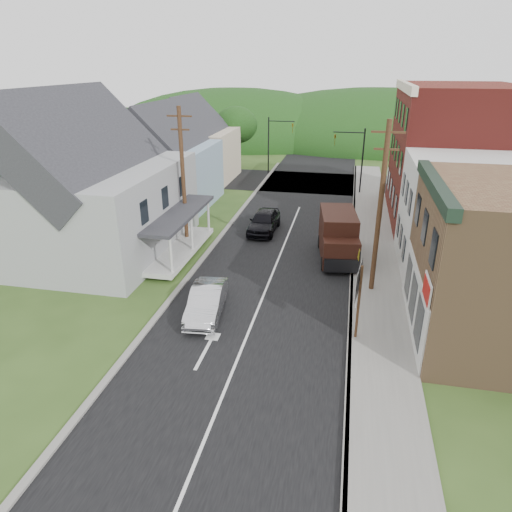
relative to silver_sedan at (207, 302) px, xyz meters
The scene contains 24 objects.
ground 2.56m from the silver_sedan, 18.18° to the left, with size 120.00×120.00×0.00m, color #2D4719.
road 11.04m from the silver_sedan, 77.75° to the left, with size 9.00×90.00×0.02m, color black.
cross_road 27.88m from the silver_sedan, 85.19° to the left, with size 60.00×9.00×0.02m, color black.
sidewalk_right 12.05m from the silver_sedan, 46.78° to the left, with size 2.80×55.00×0.15m, color slate.
curb_right 11.17m from the silver_sedan, 51.85° to the left, with size 0.20×55.00×0.15m, color slate.
curb_left 9.09m from the silver_sedan, 104.77° to the left, with size 0.30×55.00×0.12m, color slate.
storefront_white 16.15m from the silver_sedan, 31.23° to the left, with size 8.00×7.00×6.50m, color silver.
storefront_red 22.80m from the silver_sedan, 52.49° to the left, with size 8.00×12.00×10.00m, color maroon.
house_gray 12.31m from the silver_sedan, 144.99° to the left, with size 10.20×12.24×8.35m.
house_blue 19.99m from the silver_sedan, 115.99° to the left, with size 7.14×8.16×7.28m.
house_cream 28.45m from the silver_sedan, 108.89° to the left, with size 7.14×8.16×7.28m.
utility_pole_right 9.84m from the silver_sedan, 28.26° to the left, with size 1.60×0.26×9.00m.
utility_pole_left 10.48m from the silver_sedan, 115.39° to the left, with size 1.60×0.26×9.00m.
traffic_signal_right 25.34m from the silver_sedan, 74.70° to the left, with size 2.87×0.20×6.00m.
traffic_signal_left 31.48m from the silver_sedan, 93.59° to the left, with size 2.87×0.20×6.00m.
tree_left_b 19.88m from the silver_sedan, 138.95° to the left, with size 4.80×4.80×6.94m.
tree_left_c 27.13m from the silver_sedan, 128.74° to the left, with size 5.80×5.80×8.41m.
tree_left_d 33.70m from the silver_sedan, 101.49° to the left, with size 4.80×4.80×6.94m.
forested_ridge 55.82m from the silver_sedan, 87.60° to the left, with size 90.00×30.00×16.00m, color black.
silver_sedan is the anchor object (origin of this frame).
dark_sedan 12.29m from the silver_sedan, 87.72° to the left, with size 1.87×4.64×1.58m, color black.
delivery_van 10.25m from the silver_sedan, 54.64° to the left, with size 2.74×5.43×2.91m.
route_sign_cluster 7.32m from the silver_sedan, ahead, with size 0.30×1.97×3.47m.
warning_sign 7.89m from the silver_sedan, 24.06° to the left, with size 0.19×0.74×2.70m.
Camera 1 is at (3.98, -19.34, 11.46)m, focal length 32.00 mm.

